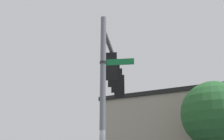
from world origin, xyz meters
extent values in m
cylinder|color=slate|center=(0.00, 0.00, 3.33)|extent=(0.20, 0.20, 6.65)
cylinder|color=slate|center=(0.07, 3.06, 6.14)|extent=(0.32, 6.13, 0.18)
cylinder|color=black|center=(0.04, 2.01, 5.96)|extent=(0.08, 0.08, 0.18)
cube|color=#194723|center=(0.04, 2.01, 5.35)|extent=(0.36, 0.30, 1.05)
sphere|color=#590F0F|center=(0.04, 2.20, 5.70)|extent=(0.22, 0.22, 0.22)
cube|color=#194723|center=(0.04, 2.22, 5.80)|extent=(0.24, 0.20, 0.03)
sphere|color=brown|center=(0.04, 2.20, 5.35)|extent=(0.22, 0.22, 0.22)
cube|color=#194723|center=(0.04, 2.22, 5.45)|extent=(0.24, 0.20, 0.03)
sphere|color=#1EE533|center=(0.04, 2.20, 5.00)|extent=(0.22, 0.22, 0.22)
cube|color=#194723|center=(0.04, 2.22, 5.10)|extent=(0.24, 0.20, 0.03)
cube|color=black|center=(0.04, 1.84, 5.35)|extent=(0.54, 0.03, 1.22)
cylinder|color=black|center=(0.07, 3.12, 5.96)|extent=(0.08, 0.08, 0.18)
cube|color=#194723|center=(0.07, 3.12, 5.35)|extent=(0.36, 0.30, 1.05)
sphere|color=#590F0F|center=(0.07, 3.31, 5.70)|extent=(0.22, 0.22, 0.22)
cube|color=#194723|center=(0.07, 3.33, 5.80)|extent=(0.24, 0.20, 0.03)
sphere|color=brown|center=(0.07, 3.31, 5.35)|extent=(0.22, 0.22, 0.22)
cube|color=#194723|center=(0.07, 3.33, 5.45)|extent=(0.24, 0.20, 0.03)
sphere|color=#1EE533|center=(0.07, 3.31, 5.00)|extent=(0.22, 0.22, 0.22)
cube|color=#194723|center=(0.07, 3.33, 5.10)|extent=(0.24, 0.20, 0.03)
cube|color=black|center=(0.07, 2.95, 5.35)|extent=(0.54, 0.03, 1.22)
cylinder|color=black|center=(0.09, 4.23, 5.96)|extent=(0.08, 0.08, 0.18)
cube|color=#194723|center=(0.09, 4.23, 5.35)|extent=(0.36, 0.30, 1.05)
sphere|color=#590F0F|center=(0.09, 4.42, 5.70)|extent=(0.22, 0.22, 0.22)
cube|color=#194723|center=(0.09, 4.44, 5.80)|extent=(0.24, 0.20, 0.03)
sphere|color=brown|center=(0.09, 4.42, 5.35)|extent=(0.22, 0.22, 0.22)
cube|color=#194723|center=(0.09, 4.44, 5.45)|extent=(0.24, 0.20, 0.03)
sphere|color=#1EE533|center=(0.09, 4.42, 5.00)|extent=(0.22, 0.22, 0.22)
cube|color=#194723|center=(0.09, 4.44, 5.10)|extent=(0.24, 0.20, 0.03)
cube|color=black|center=(0.09, 4.06, 5.35)|extent=(0.54, 0.03, 1.22)
cylinder|color=black|center=(0.12, 5.34, 5.96)|extent=(0.08, 0.08, 0.18)
cube|color=#194723|center=(0.12, 5.34, 5.35)|extent=(0.36, 0.30, 1.05)
sphere|color=#590F0F|center=(0.12, 5.53, 5.70)|extent=(0.22, 0.22, 0.22)
cube|color=#194723|center=(0.12, 5.55, 5.80)|extent=(0.24, 0.20, 0.03)
sphere|color=brown|center=(0.12, 5.53, 5.35)|extent=(0.22, 0.22, 0.22)
cube|color=#194723|center=(0.12, 5.55, 5.45)|extent=(0.24, 0.20, 0.03)
sphere|color=#1EE533|center=(0.12, 5.53, 5.00)|extent=(0.22, 0.22, 0.22)
cube|color=#194723|center=(0.12, 5.55, 5.10)|extent=(0.24, 0.20, 0.03)
cube|color=black|center=(0.12, 5.17, 5.35)|extent=(0.54, 0.03, 1.22)
cube|color=#147238|center=(0.61, -0.01, 4.87)|extent=(0.98, 0.05, 0.22)
cube|color=white|center=(0.61, 0.00, 4.87)|extent=(0.98, 0.03, 0.04)
cylinder|color=#262626|center=(0.00, 0.00, 4.87)|extent=(0.24, 0.24, 0.08)
cube|color=#193F1E|center=(6.44, 15.51, 3.33)|extent=(10.84, 5.27, 0.30)
cube|color=black|center=(5.17, 12.45, 6.21)|extent=(14.49, 10.82, 0.30)
sphere|color=#28602D|center=(5.27, 7.22, 4.09)|extent=(3.77, 3.77, 3.77)
camera|label=1|loc=(1.43, -9.85, 1.41)|focal=47.74mm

